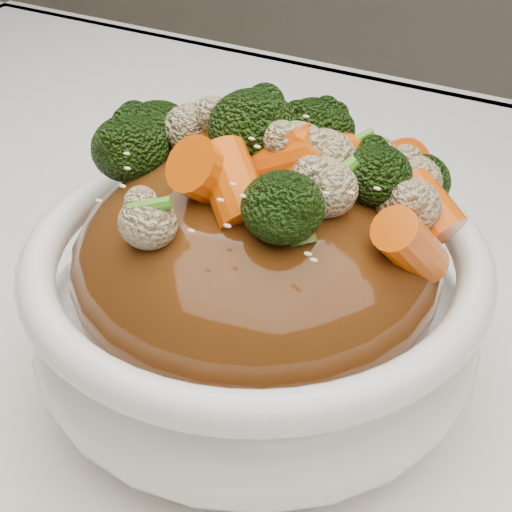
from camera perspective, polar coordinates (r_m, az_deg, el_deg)
The scene contains 8 objects.
tablecloth at distance 0.48m, azimuth 2.41°, elevation -8.09°, with size 1.20×0.80×0.04m, color white.
bowl at distance 0.42m, azimuth -0.00°, elevation -3.96°, with size 0.23×0.23×0.09m, color white, non-canonical shape.
sauce_base at distance 0.40m, azimuth -0.00°, elevation -0.38°, with size 0.19×0.19×0.10m, color #50280D.
carrots at distance 0.36m, azimuth -0.00°, elevation 8.35°, with size 0.19×0.19×0.05m, color #E45807, non-canonical shape.
broccoli at distance 0.36m, azimuth -0.00°, elevation 8.20°, with size 0.19×0.19×0.05m, color black, non-canonical shape.
cauliflower at distance 0.36m, azimuth -0.00°, elevation 7.89°, with size 0.19×0.19×0.04m, color #CCB98B, non-canonical shape.
scallions at distance 0.36m, azimuth -0.00°, elevation 8.51°, with size 0.14×0.14×0.02m, color #449622, non-canonical shape.
sesame_seeds at distance 0.36m, azimuth -0.00°, elevation 8.51°, with size 0.17×0.17×0.01m, color beige, non-canonical shape.
Camera 1 is at (0.15, -0.31, 1.06)m, focal length 55.00 mm.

